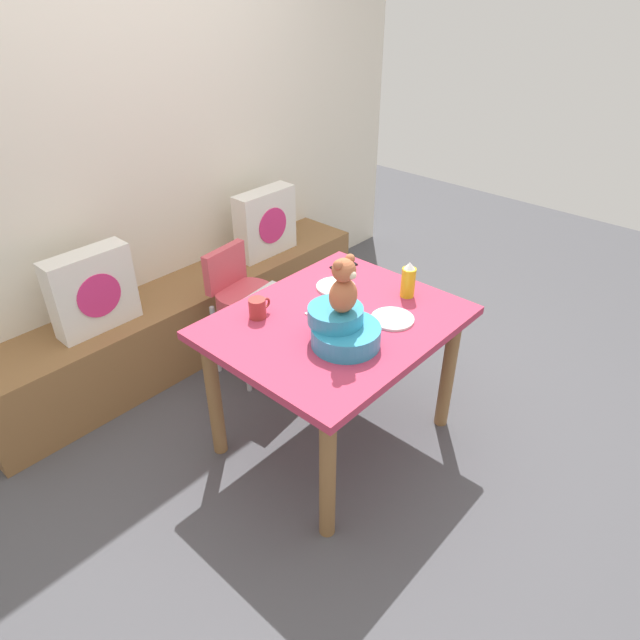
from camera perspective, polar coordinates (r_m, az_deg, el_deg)
name	(u,v)px	position (r m, az deg, el deg)	size (l,w,h in m)	color
ground_plane	(334,435)	(3.03, 1.43, -11.75)	(8.00, 8.00, 0.00)	#4C4C51
back_wall	(138,140)	(3.42, -18.22, 17.20)	(4.40, 0.10, 2.60)	silver
window_bench	(191,318)	(3.62, -13.11, 0.20)	(2.60, 0.44, 0.46)	olive
pillow_floral_left	(92,291)	(3.15, -22.37, 2.76)	(0.44, 0.15, 0.44)	white
pillow_floral_right	(265,223)	(3.76, -5.64, 9.91)	(0.44, 0.15, 0.44)	white
dining_table	(336,339)	(2.63, 1.61, -1.93)	(1.12, 0.92, 0.74)	#B73351
highchair	(244,296)	(3.21, -7.86, 2.42)	(0.36, 0.48, 0.79)	#D84C59
infant_seat_teal	(342,329)	(2.37, 2.31, -0.89)	(0.30, 0.33, 0.16)	teal
teddy_bear	(344,286)	(2.27, 2.44, 3.46)	(0.13, 0.12, 0.25)	#B6643F
ketchup_bottle	(408,280)	(2.74, 9.06, 4.05)	(0.07, 0.07, 0.18)	gold
coffee_mug	(258,308)	(2.58, -6.41, 1.24)	(0.12, 0.08, 0.09)	#9E332D
dinner_plate_near	(336,287)	(2.82, 1.64, 3.44)	(0.20, 0.20, 0.01)	white
dinner_plate_far	(392,319)	(2.58, 7.46, 0.13)	(0.20, 0.20, 0.01)	white
cell_phone	(344,266)	(3.03, 2.45, 5.58)	(0.07, 0.14, 0.01)	black
table_fork	(319,308)	(2.64, -0.06, 1.23)	(0.02, 0.17, 0.01)	silver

